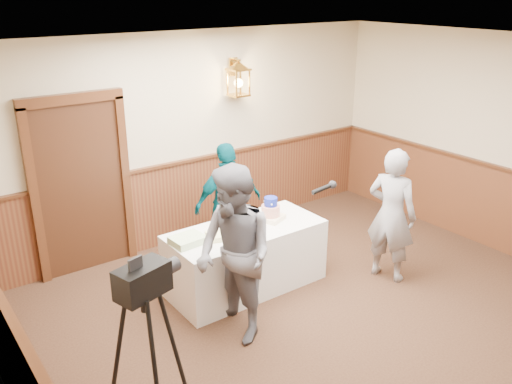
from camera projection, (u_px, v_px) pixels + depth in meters
ground at (387, 361)px, 5.11m from camera, size 7.00×7.00×0.00m
room_shell at (359, 198)px, 4.88m from camera, size 6.02×7.02×2.81m
display_table at (246, 258)px, 6.25m from camera, size 1.80×0.80×0.75m
tiered_cake at (271, 211)px, 6.30m from camera, size 0.35×0.35×0.28m
sheet_cake_yellow at (220, 236)px, 5.86m from camera, size 0.35×0.30×0.06m
sheet_cake_green at (188, 240)px, 5.74m from camera, size 0.36×0.30×0.08m
interviewer at (235, 255)px, 5.20m from camera, size 1.51×0.87×1.78m
baker at (391, 215)px, 6.32m from camera, size 0.55×0.68×1.62m
assistant_p at (228, 203)px, 6.76m from camera, size 0.94×0.46×1.55m
tv_camera_rig at (150, 368)px, 3.98m from camera, size 0.60×0.56×1.54m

